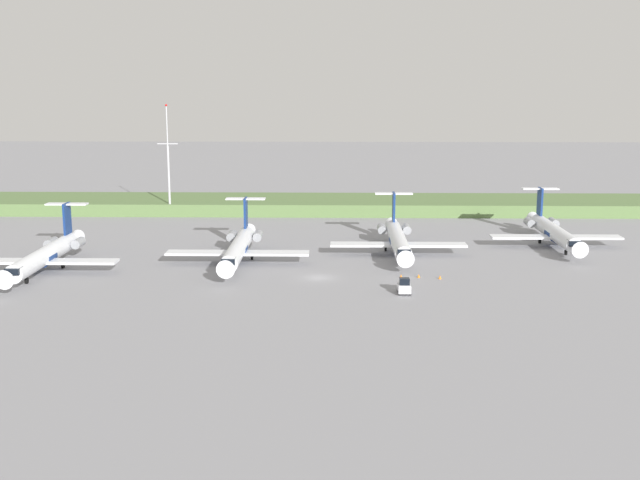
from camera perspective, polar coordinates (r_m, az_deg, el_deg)
The scene contains 11 objects.
ground_plane at distance 146.01m, azimuth 0.13°, elevation 0.09°, with size 500.00×500.00×0.00m, color gray.
grass_berm at distance 178.71m, azimuth 0.33°, elevation 2.59°, with size 320.00×20.00×2.73m, color #597542.
regional_jet_nearest at distance 127.74m, azimuth -19.29°, elevation -1.01°, with size 22.81×31.00×9.00m.
regional_jet_second at distance 127.18m, azimuth -5.92°, elevation -0.48°, with size 22.81×31.00×9.00m.
regional_jet_third at distance 133.67m, azimuth 5.66°, elevation 0.09°, with size 22.81×31.00×9.00m.
regional_jet_fourth at distance 145.65m, azimuth 16.61°, elevation 0.60°, with size 22.81×31.00×9.00m.
antenna_mast at distance 172.54m, azimuth -10.94°, elevation 4.97°, with size 4.40×0.50×24.16m.
baggage_tug at distance 108.48m, azimuth 6.12°, elevation -3.37°, with size 1.72×3.20×2.30m.
safety_cone_front_marker at distance 117.28m, azimuth 5.91°, elevation -2.62°, with size 0.44×0.44×0.55m, color orange.
safety_cone_mid_marker at distance 117.73m, azimuth 7.18°, elevation -2.60°, with size 0.44×0.44×0.55m, color orange.
safety_cone_rear_marker at distance 117.38m, azimuth 8.71°, elevation -2.68°, with size 0.44×0.44×0.55m, color orange.
Camera 1 is at (2.60, -113.22, 28.28)m, focal length 44.06 mm.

